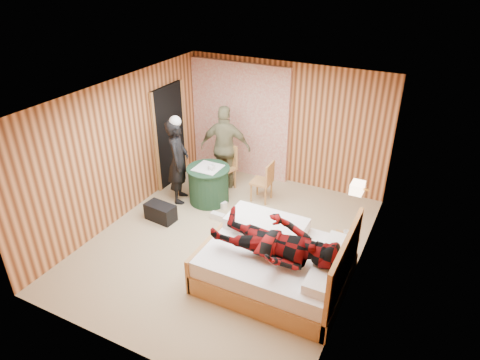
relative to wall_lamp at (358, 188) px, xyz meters
The scene contains 23 objects.
floor 2.36m from the wall_lamp, 166.83° to the right, with size 4.20×5.00×0.01m, color tan.
ceiling 2.31m from the wall_lamp, 166.83° to the right, with size 4.20×5.00×0.01m, color silver.
wall_back 2.81m from the wall_lamp, 133.17° to the left, with size 4.20×0.02×2.50m, color #DE9155.
wall_left 4.05m from the wall_lamp, behind, with size 0.02×5.00×2.50m, color #DE9155.
wall_right 0.49m from the wall_lamp, 68.55° to the right, with size 0.02×5.00×2.50m, color #DE9155.
curtain 3.53m from the wall_lamp, 145.89° to the left, with size 2.20×0.08×2.40m, color silver.
doorway 4.10m from the wall_lamp, 166.59° to the left, with size 0.06×0.90×2.05m, color black.
wall_lamp is the anchor object (origin of this frame).
bed 1.59m from the wall_lamp, 129.52° to the right, with size 2.05×1.61×1.11m.
nightstand 1.07m from the wall_lamp, 100.14° to the right, with size 0.38×0.52×0.50m.
round_table 3.07m from the wall_lamp, 168.94° to the left, with size 0.82×0.82×0.73m.
chair_far 3.18m from the wall_lamp, 156.88° to the left, with size 0.53×0.53×0.93m.
chair_near 2.33m from the wall_lamp, 150.97° to the left, with size 0.38×0.38×0.82m.
duffel_bag 3.53m from the wall_lamp, behind, with size 0.55×0.29×0.31m, color black.
sneaker_left 2.69m from the wall_lamp, behind, with size 0.27×0.11×0.12m, color white.
sneaker_right 2.90m from the wall_lamp, 169.38° to the left, with size 0.29×0.12×0.13m, color white.
woman_standing 3.45m from the wall_lamp, behind, with size 0.60×0.39×1.65m, color black.
man_at_table 3.16m from the wall_lamp, 156.44° to the left, with size 1.01×0.42×1.72m, color #73704D.
man_on_bed 1.46m from the wall_lamp, 122.82° to the right, with size 1.77×0.67×0.86m, color #690A0A.
book_lower 0.85m from the wall_lamp, 98.43° to the right, with size 0.17×0.22×0.02m, color white.
book_upper 0.83m from the wall_lamp, 98.43° to the right, with size 0.16×0.22×0.02m, color white.
cup_nightstand 0.77m from the wall_lamp, 111.17° to the right, with size 0.10×0.10×0.09m, color white.
cup_table 2.86m from the wall_lamp, 169.54° to the left, with size 0.12×0.12×0.10m, color white.
Camera 1 is at (2.83, -5.13, 4.34)m, focal length 32.00 mm.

